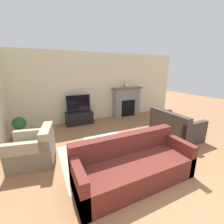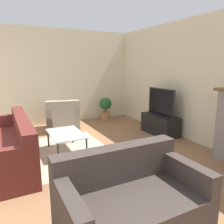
# 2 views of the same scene
# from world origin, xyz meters

# --- Properties ---
(wall_back) EXTENTS (8.45, 0.06, 2.70)m
(wall_back) POSITION_xyz_m (0.00, 4.90, 1.35)
(wall_back) COLOR beige
(wall_back) RESTS_ON ground_plane
(wall_left) EXTENTS (0.06, 7.87, 2.70)m
(wall_left) POSITION_xyz_m (-2.76, 2.43, 1.35)
(wall_left) COLOR beige
(wall_left) RESTS_ON ground_plane
(area_rug) EXTENTS (2.14, 1.81, 0.00)m
(area_rug) POSITION_xyz_m (-0.41, 2.08, 0.00)
(area_rug) COLOR #B7A88E
(area_rug) RESTS_ON ground_plane
(tv_stand) EXTENTS (1.01, 0.44, 0.48)m
(tv_stand) POSITION_xyz_m (-0.47, 4.57, 0.24)
(tv_stand) COLOR black
(tv_stand) RESTS_ON ground_plane
(tv) EXTENTS (0.89, 0.06, 0.66)m
(tv) POSITION_xyz_m (-0.47, 4.56, 0.81)
(tv) COLOR #232328
(tv) RESTS_ON tv_stand
(couch_sectional) EXTENTS (2.24, 0.88, 0.82)m
(couch_sectional) POSITION_xyz_m (-0.29, 1.09, 0.29)
(couch_sectional) COLOR #5B231E
(couch_sectional) RESTS_ON ground_plane
(couch_loveseat) EXTENTS (0.86, 1.46, 0.82)m
(couch_loveseat) POSITION_xyz_m (1.97, 2.18, 0.29)
(couch_loveseat) COLOR #3D332D
(couch_loveseat) RESTS_ON ground_plane
(armchair_by_window) EXTENTS (1.02, 0.98, 0.82)m
(armchair_by_window) POSITION_xyz_m (-1.98, 2.52, 0.30)
(armchair_by_window) COLOR #9E937F
(armchair_by_window) RESTS_ON ground_plane
(coffee_table) EXTENTS (0.94, 0.61, 0.38)m
(coffee_table) POSITION_xyz_m (-0.41, 2.17, 0.35)
(coffee_table) COLOR #333338
(coffee_table) RESTS_ON ground_plane
(potted_plant) EXTENTS (0.38, 0.38, 0.71)m
(potted_plant) POSITION_xyz_m (-2.38, 3.98, 0.41)
(potted_plant) COLOR #AD704C
(potted_plant) RESTS_ON ground_plane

